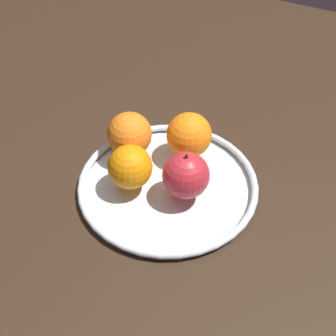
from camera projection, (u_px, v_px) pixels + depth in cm
name	position (u px, v px, depth cm)	size (l,w,h in cm)	color
ground_plane	(168.00, 196.00, 80.35)	(158.02, 158.02, 4.00)	#312115
fruit_bowl	(168.00, 184.00, 78.30)	(30.60, 30.60, 1.80)	silver
apple	(186.00, 175.00, 73.18)	(7.69, 7.69, 8.49)	red
orange_back_left	(130.00, 134.00, 80.20)	(7.87, 7.87, 7.87)	orange
orange_back_right	(130.00, 167.00, 74.75)	(7.40, 7.40, 7.40)	orange
orange_center	(187.00, 134.00, 80.10)	(7.96, 7.96, 7.96)	orange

